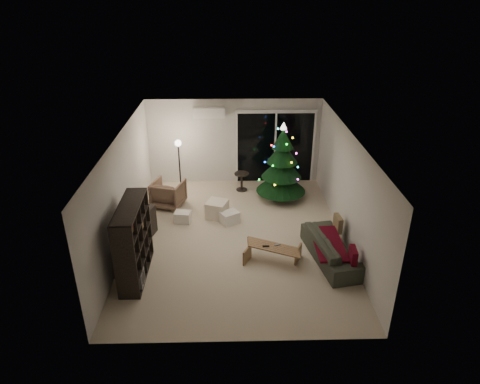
{
  "coord_description": "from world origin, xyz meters",
  "views": [
    {
      "loc": [
        -0.12,
        -8.58,
        5.38
      ],
      "look_at": [
        0.1,
        0.3,
        1.05
      ],
      "focal_mm": 32.0,
      "sensor_mm": 36.0,
      "label": 1
    }
  ],
  "objects_px": {
    "armchair": "(168,193)",
    "coffee_table": "(273,254)",
    "bookshelf": "(123,241)",
    "christmas_tree": "(282,162)",
    "sofa": "(332,248)",
    "media_cabinet": "(138,228)"
  },
  "relations": [
    {
      "from": "bookshelf",
      "to": "sofa",
      "type": "xyz_separation_m",
      "value": [
        4.3,
        0.43,
        -0.52
      ]
    },
    {
      "from": "bookshelf",
      "to": "christmas_tree",
      "type": "height_order",
      "value": "christmas_tree"
    },
    {
      "from": "media_cabinet",
      "to": "sofa",
      "type": "distance_m",
      "value": 4.38
    },
    {
      "from": "media_cabinet",
      "to": "coffee_table",
      "type": "xyz_separation_m",
      "value": [
        3.02,
        -0.86,
        -0.17
      ]
    },
    {
      "from": "armchair",
      "to": "sofa",
      "type": "height_order",
      "value": "armchair"
    },
    {
      "from": "media_cabinet",
      "to": "coffee_table",
      "type": "bearing_deg",
      "value": -0.22
    },
    {
      "from": "christmas_tree",
      "to": "bookshelf",
      "type": "bearing_deg",
      "value": -136.18
    },
    {
      "from": "christmas_tree",
      "to": "armchair",
      "type": "bearing_deg",
      "value": -173.49
    },
    {
      "from": "coffee_table",
      "to": "christmas_tree",
      "type": "height_order",
      "value": "christmas_tree"
    },
    {
      "from": "bookshelf",
      "to": "media_cabinet",
      "type": "distance_m",
      "value": 1.33
    },
    {
      "from": "coffee_table",
      "to": "sofa",
      "type": "bearing_deg",
      "value": 26.34
    },
    {
      "from": "armchair",
      "to": "coffee_table",
      "type": "distance_m",
      "value": 3.66
    },
    {
      "from": "armchair",
      "to": "christmas_tree",
      "type": "xyz_separation_m",
      "value": [
        3.04,
        0.35,
        0.73
      ]
    },
    {
      "from": "armchair",
      "to": "coffee_table",
      "type": "bearing_deg",
      "value": 150.53
    },
    {
      "from": "media_cabinet",
      "to": "christmas_tree",
      "type": "distance_m",
      "value": 4.17
    },
    {
      "from": "armchair",
      "to": "coffee_table",
      "type": "relative_size",
      "value": 0.69
    },
    {
      "from": "armchair",
      "to": "bookshelf",
      "type": "bearing_deg",
      "value": 97.51
    },
    {
      "from": "media_cabinet",
      "to": "sofa",
      "type": "relative_size",
      "value": 0.59
    },
    {
      "from": "armchair",
      "to": "sofa",
      "type": "relative_size",
      "value": 0.41
    },
    {
      "from": "armchair",
      "to": "sofa",
      "type": "bearing_deg",
      "value": 162.27
    },
    {
      "from": "media_cabinet",
      "to": "christmas_tree",
      "type": "xyz_separation_m",
      "value": [
        3.52,
        2.12,
        0.74
      ]
    },
    {
      "from": "coffee_table",
      "to": "christmas_tree",
      "type": "xyz_separation_m",
      "value": [
        0.5,
        2.97,
        0.91
      ]
    }
  ]
}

